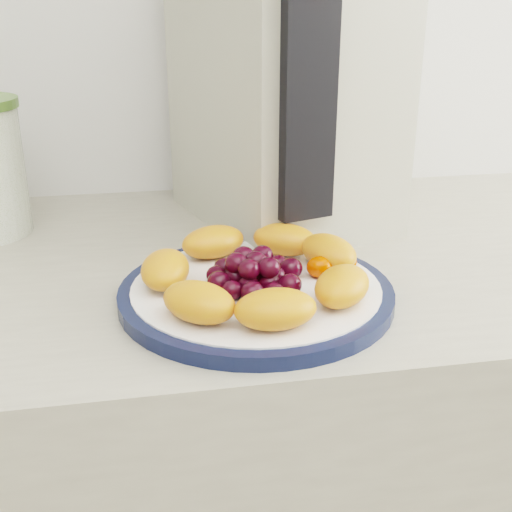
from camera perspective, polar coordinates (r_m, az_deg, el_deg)
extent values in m
cylinder|color=#101937|center=(0.68, 0.00, -3.33)|extent=(0.29, 0.29, 0.01)
cylinder|color=white|center=(0.68, 0.00, -3.25)|extent=(0.26, 0.26, 0.02)
cube|color=#AAA691|center=(0.90, 2.31, 15.16)|extent=(0.30, 0.36, 0.38)
cube|color=black|center=(0.74, 4.62, 14.03)|extent=(0.07, 0.04, 0.28)
ellipsoid|color=orange|center=(0.72, 6.48, 0.37)|extent=(0.07, 0.09, 0.04)
ellipsoid|color=orange|center=(0.75, 2.57, 1.48)|extent=(0.09, 0.08, 0.04)
ellipsoid|color=orange|center=(0.74, -3.83, 1.27)|extent=(0.09, 0.07, 0.04)
ellipsoid|color=orange|center=(0.67, -8.07, -1.19)|extent=(0.06, 0.08, 0.04)
ellipsoid|color=orange|center=(0.60, -5.09, -4.09)|extent=(0.09, 0.09, 0.04)
ellipsoid|color=orange|center=(0.58, 1.74, -4.74)|extent=(0.08, 0.05, 0.04)
ellipsoid|color=orange|center=(0.64, 7.66, -2.65)|extent=(0.09, 0.09, 0.04)
ellipsoid|color=black|center=(0.67, 0.00, -1.74)|extent=(0.02, 0.02, 0.02)
ellipsoid|color=black|center=(0.68, 1.79, -1.73)|extent=(0.02, 0.02, 0.02)
ellipsoid|color=black|center=(0.69, 0.60, -1.09)|extent=(0.02, 0.02, 0.02)
ellipsoid|color=black|center=(0.69, -1.16, -1.24)|extent=(0.02, 0.02, 0.02)
ellipsoid|color=black|center=(0.67, -1.81, -1.84)|extent=(0.02, 0.02, 0.02)
ellipsoid|color=black|center=(0.65, -0.63, -2.54)|extent=(0.02, 0.02, 0.02)
ellipsoid|color=black|center=(0.66, 1.22, -2.36)|extent=(0.02, 0.02, 0.02)
ellipsoid|color=black|center=(0.69, 3.15, -1.11)|extent=(0.02, 0.02, 0.02)
ellipsoid|color=black|center=(0.70, 1.93, -0.69)|extent=(0.02, 0.02, 0.02)
ellipsoid|color=black|center=(0.71, 0.27, -0.44)|extent=(0.02, 0.02, 0.02)
ellipsoid|color=black|center=(0.71, -1.46, -0.53)|extent=(0.02, 0.02, 0.02)
ellipsoid|color=black|center=(0.69, -2.85, -1.01)|extent=(0.02, 0.02, 0.02)
ellipsoid|color=black|center=(0.68, -3.54, -1.70)|extent=(0.02, 0.02, 0.02)
ellipsoid|color=black|center=(0.66, -3.31, -2.34)|extent=(0.02, 0.02, 0.02)
ellipsoid|color=black|center=(0.64, -2.13, -3.06)|extent=(0.02, 0.02, 0.02)
ellipsoid|color=black|center=(0.63, -0.30, -3.25)|extent=(0.02, 0.02, 0.02)
ellipsoid|color=black|center=(0.64, 1.62, -3.21)|extent=(0.02, 0.02, 0.02)
ellipsoid|color=black|center=(0.65, 3.04, -2.56)|extent=(0.02, 0.02, 0.02)
ellipsoid|color=black|center=(0.67, 0.00, -0.54)|extent=(0.02, 0.02, 0.02)
ellipsoid|color=black|center=(0.68, 0.57, 0.06)|extent=(0.02, 0.02, 0.02)
ellipsoid|color=black|center=(0.68, -1.11, -0.05)|extent=(0.02, 0.02, 0.02)
ellipsoid|color=black|center=(0.66, -1.73, -0.66)|extent=(0.02, 0.02, 0.02)
ellipsoid|color=black|center=(0.65, -0.60, -1.20)|extent=(0.02, 0.02, 0.02)
ellipsoid|color=black|center=(0.65, 1.16, -1.06)|extent=(0.02, 0.02, 0.02)
ellipsoid|color=#E23500|center=(0.69, 5.71, -0.97)|extent=(0.03, 0.02, 0.02)
ellipsoid|color=#E23500|center=(0.71, 7.82, -0.59)|extent=(0.04, 0.03, 0.02)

